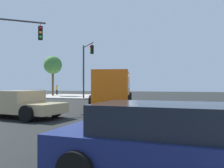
% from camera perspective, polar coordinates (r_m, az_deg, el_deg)
% --- Properties ---
extents(ground_plane, '(100.00, 100.00, 0.00)m').
position_cam_1_polar(ground_plane, '(18.87, 1.98, -5.42)').
color(ground_plane, black).
extents(sidewalk_corner_near, '(12.63, 12.63, 0.14)m').
position_cam_1_polar(sidewalk_corner_near, '(36.14, -11.44, -2.95)').
color(sidewalk_corner_near, '#9E998E').
rests_on(sidewalk_corner_near, ground).
extents(delivery_truck, '(8.47, 4.56, 2.71)m').
position_cam_1_polar(delivery_truck, '(18.57, 0.53, -1.08)').
color(delivery_truck, orange).
rests_on(delivery_truck, ground).
extents(traffic_light_secondary, '(2.73, 2.61, 6.47)m').
position_cam_1_polar(traffic_light_secondary, '(27.43, -6.48, 5.18)').
color(traffic_light_secondary, '#38383D').
rests_on(traffic_light_secondary, sidewalk_corner_near).
extents(pickup_tan, '(2.59, 5.34, 1.38)m').
position_cam_1_polar(pickup_tan, '(12.82, -22.55, -4.44)').
color(pickup_tan, tan).
rests_on(pickup_tan, ground).
extents(sedan_navy, '(2.05, 4.30, 1.31)m').
position_cam_1_polar(sedan_navy, '(4.19, 14.98, -14.10)').
color(sedan_navy, navy).
rests_on(sedan_navy, ground).
extents(pedestrian_near_corner, '(0.46, 0.37, 1.63)m').
position_cam_1_polar(pedestrian_near_corner, '(33.00, -7.13, -1.47)').
color(pedestrian_near_corner, gray).
rests_on(pedestrian_near_corner, sidewalk_corner_near).
extents(pedestrian_crossing, '(0.52, 0.27, 1.67)m').
position_cam_1_polar(pedestrian_crossing, '(40.46, -13.55, -1.25)').
color(pedestrian_crossing, black).
rests_on(pedestrian_crossing, sidewalk_corner_near).
extents(picket_fence_run, '(6.94, 0.05, 0.95)m').
position_cam_1_polar(picket_fence_run, '(39.61, -18.97, -1.93)').
color(picket_fence_run, silver).
rests_on(picket_fence_run, sidewalk_corner_near).
extents(shade_tree_near, '(2.81, 2.81, 6.19)m').
position_cam_1_polar(shade_tree_near, '(37.18, -14.50, 4.54)').
color(shade_tree_near, brown).
rests_on(shade_tree_near, sidewalk_corner_near).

